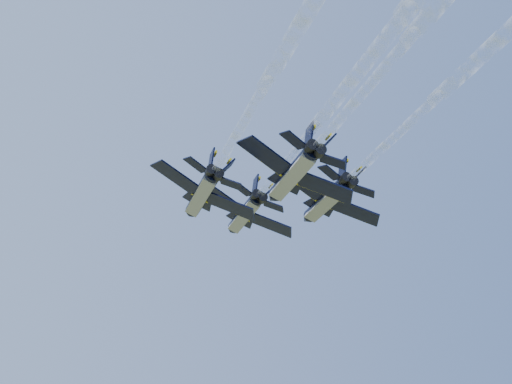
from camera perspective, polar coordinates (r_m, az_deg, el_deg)
name	(u,v)px	position (r m, az deg, el deg)	size (l,w,h in m)	color
jet_lead	(245,214)	(110.62, -0.82, -1.59)	(12.92, 18.98, 6.63)	black
jet_left	(202,194)	(98.28, -3.96, -0.14)	(12.92, 18.98, 6.63)	black
jet_right	(327,200)	(102.13, 5.16, -0.60)	(12.92, 18.98, 6.63)	black
jet_slot	(293,174)	(88.35, 2.68, 1.28)	(12.92, 18.98, 6.63)	black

